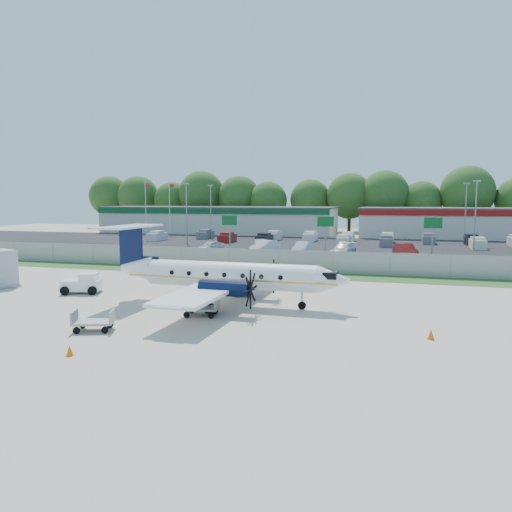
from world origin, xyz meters
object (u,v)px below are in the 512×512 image
(aircraft, at_px, (226,275))
(pushback_tug, at_px, (83,284))
(baggage_cart_near, at_px, (93,321))
(baggage_cart_far, at_px, (201,308))

(aircraft, height_order, pushback_tug, aircraft)
(aircraft, height_order, baggage_cart_near, aircraft)
(pushback_tug, bearing_deg, aircraft, -4.58)
(baggage_cart_far, bearing_deg, aircraft, 84.75)
(aircraft, height_order, baggage_cart_far, aircraft)
(aircraft, xyz_separation_m, baggage_cart_near, (-4.36, -7.96, -1.42))
(baggage_cart_near, bearing_deg, aircraft, 61.26)
(pushback_tug, height_order, baggage_cart_far, pushback_tug)
(aircraft, relative_size, pushback_tug, 5.22)
(pushback_tug, distance_m, baggage_cart_far, 11.66)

